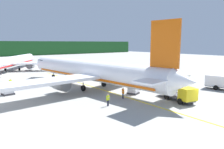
{
  "coord_description": "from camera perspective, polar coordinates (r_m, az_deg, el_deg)",
  "views": [
    {
      "loc": [
        -27.54,
        -13.77,
        8.81
      ],
      "look_at": [
        -6.09,
        13.54,
        3.42
      ],
      "focal_mm": 32.79,
      "sensor_mm": 36.0,
      "label": 1
    }
  ],
  "objects": [
    {
      "name": "ground",
      "position": [
        68.22,
        -14.0,
        1.05
      ],
      "size": [
        240.0,
        320.0,
        0.2
      ],
      "primitive_type": "cube",
      "color": "#999993"
    },
    {
      "name": "service_truck_fuel",
      "position": [
        32.5,
        18.78,
        -5.28
      ],
      "size": [
        3.77,
        7.36,
        2.77
      ],
      "color": "yellow",
      "rests_on": "ground"
    },
    {
      "name": "airliner_mid_apron",
      "position": [
        73.23,
        -25.92,
        3.28
      ],
      "size": [
        25.95,
        30.41,
        10.05
      ],
      "color": "white",
      "rests_on": "ground"
    },
    {
      "name": "apron_guide_line",
      "position": [
        37.46,
        -1.11,
        -4.78
      ],
      "size": [
        0.3,
        60.0,
        0.01
      ],
      "primitive_type": "cube",
      "color": "yellow",
      "rests_on": "ground"
    },
    {
      "name": "distant_treeline",
      "position": [
        152.43,
        -27.92,
        6.37
      ],
      "size": [
        216.0,
        6.0,
        9.96
      ],
      "primitive_type": "cube",
      "color": "#1E5123",
      "rests_on": "ground"
    },
    {
      "name": "cargo_container_near",
      "position": [
        35.9,
        5.98,
        -4.02
      ],
      "size": [
        2.21,
        2.21,
        1.84
      ],
      "color": "#333338",
      "rests_on": "ground"
    },
    {
      "name": "airliner_foreground",
      "position": [
        39.93,
        -5.98,
        0.97
      ],
      "size": [
        34.52,
        41.69,
        11.9
      ],
      "color": "white",
      "rests_on": "ground"
    },
    {
      "name": "service_truck_baggage",
      "position": [
        44.02,
        28.42,
        -1.8
      ],
      "size": [
        3.57,
        6.25,
        2.68
      ],
      "color": "yellow",
      "rests_on": "ground"
    },
    {
      "name": "cargo_container_mid",
      "position": [
        39.36,
        -27.11,
        -3.79
      ],
      "size": [
        1.99,
        1.99,
        1.87
      ],
      "color": "#333338",
      "rests_on": "ground"
    },
    {
      "name": "crew_loader_left",
      "position": [
        28.83,
        -1.15,
        -6.81
      ],
      "size": [
        0.62,
        0.3,
        1.76
      ],
      "color": "#191E33",
      "rests_on": "ground"
    },
    {
      "name": "crew_marshaller",
      "position": [
        32.62,
        3.09,
        -4.98
      ],
      "size": [
        0.33,
        0.61,
        1.75
      ],
      "color": "#191E33",
      "rests_on": "ground"
    },
    {
      "name": "crew_supervisor",
      "position": [
        45.66,
        -26.47,
        -1.95
      ],
      "size": [
        0.54,
        0.44,
        1.71
      ],
      "color": "#191E33",
      "rests_on": "ground"
    }
  ]
}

